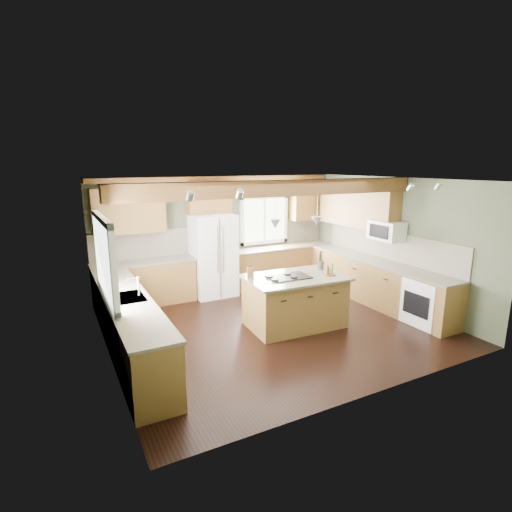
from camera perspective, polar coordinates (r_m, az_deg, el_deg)
floor at (r=7.35m, az=2.46°, el=-9.86°), size 5.60×5.60×0.00m
ceiling at (r=6.78m, az=2.68°, el=10.83°), size 5.60×5.60×0.00m
wall_back at (r=9.15m, az=-5.31°, el=3.20°), size 5.60×0.00×5.60m
wall_left at (r=6.09m, az=-20.92°, el=-2.71°), size 0.00×5.00×5.00m
wall_right at (r=8.67m, az=18.80°, el=1.99°), size 0.00×5.00×5.00m
ceiling_beam at (r=6.64m, az=3.41°, el=9.65°), size 5.55×0.26×0.26m
soffit_trim at (r=8.93m, az=-5.23°, el=10.96°), size 5.55×0.20×0.10m
backsplash_back at (r=9.16m, az=-5.26°, el=2.63°), size 5.58×0.03×0.58m
backsplash_right at (r=8.71m, az=18.45°, el=1.46°), size 0.03×3.70×0.58m
base_cab_back_left at (r=8.56m, az=-15.57°, el=-3.86°), size 2.02×0.60×0.88m
counter_back_left at (r=8.44m, az=-15.76°, el=-0.87°), size 2.06×0.64×0.04m
base_cab_back_right at (r=9.73m, az=3.62°, el=-1.36°), size 2.62×0.60×0.88m
counter_back_right at (r=9.63m, az=3.66°, el=1.29°), size 2.66×0.64×0.04m
base_cab_left at (r=6.45m, az=-17.67°, el=-9.68°), size 0.60×3.70×0.88m
counter_left at (r=6.29m, az=-17.96°, el=-5.80°), size 0.64×3.74×0.04m
base_cab_right at (r=8.70m, az=16.77°, el=-3.68°), size 0.60×3.70×0.88m
counter_right at (r=8.58m, az=16.97°, el=-0.73°), size 0.64×3.74×0.04m
upper_cab_back_left at (r=8.35m, az=-17.74°, el=6.18°), size 1.40×0.35×0.90m
upper_cab_over_fridge at (r=8.78m, az=-6.82°, el=8.33°), size 0.96×0.35×0.70m
upper_cab_right at (r=9.10m, az=14.24°, el=6.93°), size 0.35×2.20×0.90m
upper_cab_back_corner at (r=10.01m, az=7.38°, el=7.75°), size 0.90×0.35×0.90m
window_left at (r=6.08m, az=-20.98°, el=-0.30°), size 0.04×1.60×1.05m
window_back at (r=9.59m, az=1.10°, el=5.21°), size 1.10×0.04×1.00m
sink at (r=6.28m, az=-17.96°, el=-5.76°), size 0.50×0.65×0.03m
faucet at (r=6.27m, az=-16.43°, el=-4.30°), size 0.02×0.02×0.28m
dishwasher at (r=5.29m, az=-14.94°, el=-14.83°), size 0.60×0.60×0.84m
oven at (r=7.87m, az=23.32°, el=-6.06°), size 0.60×0.72×0.84m
microwave at (r=8.44m, az=18.13°, el=3.48°), size 0.40×0.70×0.38m
pendant_left at (r=6.68m, az=2.76°, el=4.59°), size 0.18×0.18×0.16m
pendant_right at (r=7.09m, az=8.70°, el=4.96°), size 0.18×0.18×0.16m
refrigerator at (r=8.78m, az=-6.12°, el=0.08°), size 0.90×0.74×1.80m
island at (r=7.23m, az=5.55°, el=-6.58°), size 1.70×1.09×0.88m
island_top at (r=7.09m, az=5.64°, el=-3.08°), size 1.81×1.21×0.04m
cooktop at (r=7.01m, az=4.67°, el=-2.97°), size 0.74×0.51×0.02m
knife_block at (r=6.94m, az=-0.79°, el=-2.41°), size 0.13×0.11×0.18m
utensil_crock at (r=7.60m, az=9.20°, el=-1.29°), size 0.12×0.12×0.16m
bottle_tray at (r=7.24m, az=10.50°, el=-1.91°), size 0.26×0.26×0.20m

